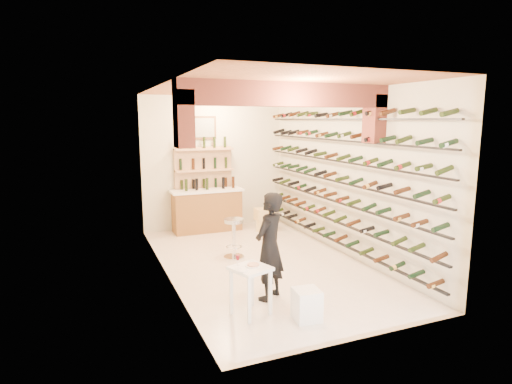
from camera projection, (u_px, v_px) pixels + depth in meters
ground at (262, 263)px, 7.88m from camera, size 6.00×6.00×0.00m
room_shell at (268, 143)px, 7.27m from camera, size 3.52×6.02×3.21m
wine_rack at (335, 177)px, 8.20m from camera, size 0.32×5.70×2.56m
back_counter at (207, 209)px, 10.10m from camera, size 1.70×0.62×1.29m
back_shelving at (204, 181)px, 10.21m from camera, size 1.40×0.31×2.73m
tasting_table at (250, 276)px, 5.73m from camera, size 0.60×0.60×0.82m
white_stool at (307, 305)px, 5.63m from camera, size 0.37×0.37×0.42m
person at (269, 246)px, 6.21m from camera, size 0.70×0.66×1.61m
chrome_barstool at (234, 235)px, 8.12m from camera, size 0.40×0.40×0.77m
crate_lower at (265, 225)px, 10.20m from camera, size 0.53×0.46×0.26m
crate_upper at (266, 214)px, 10.15m from camera, size 0.49×0.34×0.28m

